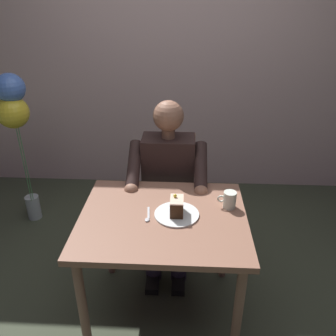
{
  "coord_description": "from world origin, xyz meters",
  "views": [
    {
      "loc": [
        -0.11,
        1.58,
        1.85
      ],
      "look_at": [
        -0.02,
        -0.1,
        0.99
      ],
      "focal_mm": 36.91,
      "sensor_mm": 36.0,
      "label": 1
    }
  ],
  "objects_px": {
    "chair": "(169,189)",
    "balloon_display": "(14,115)",
    "seated_person": "(168,185)",
    "dessert_spoon": "(148,216)",
    "coffee_cup": "(229,199)",
    "dining_table": "(163,230)",
    "cake_slice": "(177,206)"
  },
  "relations": [
    {
      "from": "cake_slice",
      "to": "balloon_display",
      "type": "height_order",
      "value": "balloon_display"
    },
    {
      "from": "dining_table",
      "to": "seated_person",
      "type": "relative_size",
      "value": 0.76
    },
    {
      "from": "dessert_spoon",
      "to": "cake_slice",
      "type": "bearing_deg",
      "value": -169.67
    },
    {
      "from": "chair",
      "to": "dessert_spoon",
      "type": "distance_m",
      "value": 0.73
    },
    {
      "from": "dining_table",
      "to": "balloon_display",
      "type": "bearing_deg",
      "value": -37.16
    },
    {
      "from": "coffee_cup",
      "to": "balloon_display",
      "type": "relative_size",
      "value": 0.08
    },
    {
      "from": "chair",
      "to": "balloon_display",
      "type": "relative_size",
      "value": 0.7
    },
    {
      "from": "coffee_cup",
      "to": "chair",
      "type": "bearing_deg",
      "value": -56.45
    },
    {
      "from": "dining_table",
      "to": "balloon_display",
      "type": "xyz_separation_m",
      "value": [
        1.22,
        -0.92,
        0.35
      ]
    },
    {
      "from": "chair",
      "to": "dessert_spoon",
      "type": "relative_size",
      "value": 6.41
    },
    {
      "from": "seated_person",
      "to": "coffee_cup",
      "type": "relative_size",
      "value": 11.26
    },
    {
      "from": "chair",
      "to": "balloon_display",
      "type": "bearing_deg",
      "value": -11.49
    },
    {
      "from": "chair",
      "to": "coffee_cup",
      "type": "relative_size",
      "value": 8.43
    },
    {
      "from": "seated_person",
      "to": "dessert_spoon",
      "type": "height_order",
      "value": "seated_person"
    },
    {
      "from": "dining_table",
      "to": "balloon_display",
      "type": "relative_size",
      "value": 0.71
    },
    {
      "from": "cake_slice",
      "to": "dessert_spoon",
      "type": "xyz_separation_m",
      "value": [
        0.16,
        0.03,
        -0.05
      ]
    },
    {
      "from": "cake_slice",
      "to": "seated_person",
      "type": "bearing_deg",
      "value": -81.12
    },
    {
      "from": "dining_table",
      "to": "cake_slice",
      "type": "relative_size",
      "value": 8.04
    },
    {
      "from": "coffee_cup",
      "to": "seated_person",
      "type": "bearing_deg",
      "value": -46.12
    },
    {
      "from": "seated_person",
      "to": "cake_slice",
      "type": "height_order",
      "value": "seated_person"
    },
    {
      "from": "dining_table",
      "to": "dessert_spoon",
      "type": "xyz_separation_m",
      "value": [
        0.08,
        0.01,
        0.1
      ]
    },
    {
      "from": "cake_slice",
      "to": "balloon_display",
      "type": "xyz_separation_m",
      "value": [
        1.29,
        -0.91,
        0.2
      ]
    },
    {
      "from": "dining_table",
      "to": "dessert_spoon",
      "type": "bearing_deg",
      "value": 10.03
    },
    {
      "from": "chair",
      "to": "seated_person",
      "type": "height_order",
      "value": "seated_person"
    },
    {
      "from": "chair",
      "to": "balloon_display",
      "type": "xyz_separation_m",
      "value": [
        1.22,
        -0.25,
        0.48
      ]
    },
    {
      "from": "coffee_cup",
      "to": "balloon_display",
      "type": "distance_m",
      "value": 1.8
    },
    {
      "from": "seated_person",
      "to": "dessert_spoon",
      "type": "bearing_deg",
      "value": 80.81
    },
    {
      "from": "dining_table",
      "to": "dessert_spoon",
      "type": "height_order",
      "value": "dessert_spoon"
    },
    {
      "from": "dining_table",
      "to": "chair",
      "type": "xyz_separation_m",
      "value": [
        0.0,
        -0.68,
        -0.13
      ]
    },
    {
      "from": "chair",
      "to": "coffee_cup",
      "type": "xyz_separation_m",
      "value": [
        -0.37,
        0.57,
        0.28
      ]
    },
    {
      "from": "cake_slice",
      "to": "coffee_cup",
      "type": "xyz_separation_m",
      "value": [
        -0.3,
        -0.1,
        -0.01
      ]
    },
    {
      "from": "chair",
      "to": "balloon_display",
      "type": "height_order",
      "value": "balloon_display"
    }
  ]
}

